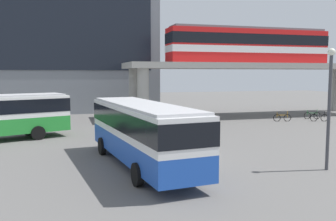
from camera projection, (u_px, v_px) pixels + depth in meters
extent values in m
plane|color=#605E5B|center=(139.00, 131.00, 30.29)|extent=(120.00, 120.00, 0.00)
cube|color=slate|center=(60.00, 36.00, 46.86)|extent=(23.37, 11.51, 18.90)
cube|color=black|center=(59.00, 23.00, 41.20)|extent=(21.03, 0.10, 10.58)
cube|color=#9E9B93|center=(254.00, 66.00, 40.54)|extent=(28.38, 6.47, 0.60)
cylinder|color=#9E9B93|center=(143.00, 96.00, 35.03)|extent=(1.10, 1.10, 5.23)
cylinder|color=#9E9B93|center=(134.00, 93.00, 39.70)|extent=(1.10, 1.10, 5.23)
cylinder|color=#9E9B93|center=(336.00, 90.00, 46.62)|extent=(1.10, 1.10, 5.23)
cube|color=red|center=(249.00, 47.00, 40.14)|extent=(18.12, 2.90, 3.60)
cube|color=silver|center=(248.00, 50.00, 40.17)|extent=(18.18, 2.96, 0.70)
cube|color=black|center=(249.00, 40.00, 40.07)|extent=(18.18, 2.96, 1.10)
cube|color=slate|center=(249.00, 29.00, 39.95)|extent=(17.39, 2.61, 0.24)
cube|color=#1E4CB2|center=(142.00, 146.00, 18.63)|extent=(3.88, 11.23, 1.10)
cube|color=silver|center=(142.00, 121.00, 18.50)|extent=(3.88, 11.23, 1.50)
cube|color=black|center=(142.00, 119.00, 18.49)|extent=(3.93, 11.27, 0.96)
cube|color=silver|center=(141.00, 105.00, 18.42)|extent=(3.69, 10.67, 0.12)
cylinder|color=black|center=(102.00, 146.00, 21.43)|extent=(0.41, 1.03, 1.00)
cylinder|color=black|center=(143.00, 143.00, 22.39)|extent=(0.41, 1.03, 1.00)
cylinder|color=black|center=(137.00, 175.00, 15.37)|extent=(0.41, 1.03, 1.00)
cylinder|color=black|center=(191.00, 169.00, 16.34)|extent=(0.41, 1.03, 1.00)
cylinder|color=black|center=(38.00, 133.00, 26.16)|extent=(1.03, 0.62, 1.00)
cylinder|color=black|center=(28.00, 129.00, 28.16)|extent=(1.03, 0.62, 1.00)
torus|color=black|center=(287.00, 118.00, 36.41)|extent=(0.73, 0.23, 0.74)
torus|color=black|center=(277.00, 118.00, 36.37)|extent=(0.73, 0.23, 0.74)
cylinder|color=orange|center=(282.00, 115.00, 36.36)|extent=(1.03, 0.29, 0.05)
cylinder|color=orange|center=(277.00, 115.00, 36.34)|extent=(0.04, 0.04, 0.55)
cylinder|color=orange|center=(287.00, 114.00, 36.38)|extent=(0.04, 0.04, 0.65)
torus|color=black|center=(210.00, 120.00, 34.90)|extent=(0.74, 0.20, 0.74)
torus|color=black|center=(200.00, 120.00, 34.44)|extent=(0.74, 0.20, 0.74)
cylinder|color=#996626|center=(205.00, 117.00, 34.64)|extent=(1.04, 0.25, 0.05)
cylinder|color=#996626|center=(200.00, 117.00, 34.41)|extent=(0.04, 0.04, 0.55)
cylinder|color=#996626|center=(210.00, 116.00, 34.87)|extent=(0.04, 0.04, 0.65)
torus|color=black|center=(324.00, 118.00, 36.44)|extent=(0.73, 0.24, 0.74)
torus|color=black|center=(314.00, 118.00, 36.42)|extent=(0.73, 0.24, 0.74)
cylinder|color=black|center=(319.00, 115.00, 36.40)|extent=(1.03, 0.31, 0.05)
cylinder|color=black|center=(314.00, 115.00, 36.39)|extent=(0.04, 0.04, 0.55)
cylinder|color=black|center=(324.00, 114.00, 36.40)|extent=(0.04, 0.04, 0.65)
torus|color=black|center=(317.00, 116.00, 38.42)|extent=(0.74, 0.19, 0.74)
torus|color=black|center=(307.00, 116.00, 38.32)|extent=(0.74, 0.19, 0.74)
cylinder|color=#1E7F33|center=(312.00, 113.00, 38.34)|extent=(1.04, 0.24, 0.05)
cylinder|color=#1E7F33|center=(307.00, 113.00, 38.29)|extent=(0.04, 0.04, 0.55)
cylinder|color=#1E7F33|center=(317.00, 112.00, 38.38)|extent=(0.04, 0.04, 0.65)
cylinder|color=navy|center=(202.00, 126.00, 30.66)|extent=(0.32, 0.32, 0.79)
cube|color=#26262D|center=(202.00, 117.00, 30.59)|extent=(0.45, 0.48, 0.62)
sphere|color=tan|center=(202.00, 112.00, 30.55)|extent=(0.21, 0.21, 0.21)
cylinder|color=#3F3F44|center=(329.00, 113.00, 17.78)|extent=(0.16, 0.16, 5.58)
sphere|color=silver|center=(332.00, 52.00, 17.48)|extent=(0.36, 0.36, 0.36)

